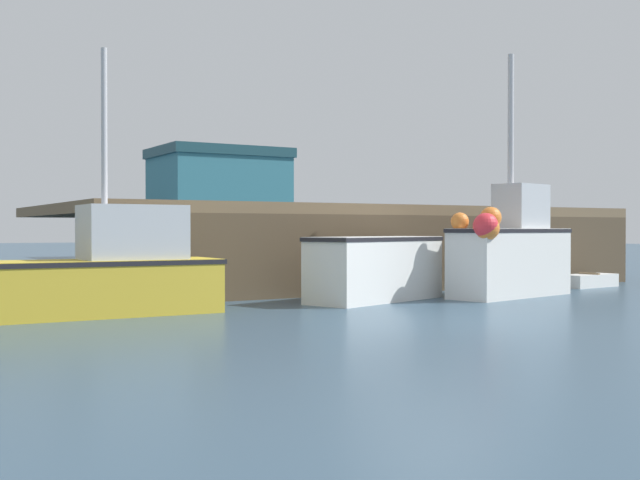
# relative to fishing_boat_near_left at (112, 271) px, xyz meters

# --- Properties ---
(ground) EXTENTS (120.00, 160.00, 0.10)m
(ground) POSITION_rel_fishing_boat_near_left_xyz_m (4.30, -3.50, -0.80)
(ground) COLOR #334C60
(pier) EXTENTS (14.74, 8.30, 2.05)m
(pier) POSITION_rel_fishing_boat_near_left_xyz_m (7.39, 4.78, 0.96)
(pier) COLOR brown
(pier) RESTS_ON ground
(fishing_boat_near_left) EXTENTS (3.95, 1.36, 4.55)m
(fishing_boat_near_left) POSITION_rel_fishing_boat_near_left_xyz_m (0.00, 0.00, 0.00)
(fishing_boat_near_left) COLOR gold
(fishing_boat_near_left) RESTS_ON ground
(fishing_boat_near_right) EXTENTS (3.54, 2.19, 1.32)m
(fishing_boat_near_right) POSITION_rel_fishing_boat_near_left_xyz_m (5.41, -0.06, -0.05)
(fishing_boat_near_right) COLOR silver
(fishing_boat_near_right) RESTS_ON ground
(fishing_boat_mid) EXTENTS (3.47, 1.91, 5.27)m
(fishing_boat_mid) POSITION_rel_fishing_boat_near_left_xyz_m (8.51, -0.69, 0.26)
(fishing_boat_mid) COLOR silver
(fishing_boat_mid) RESTS_ON ground
(rowboat) EXTENTS (1.70, 0.80, 0.37)m
(rowboat) POSITION_rel_fishing_boat_near_left_xyz_m (12.30, 0.45, -0.59)
(rowboat) COLOR white
(rowboat) RESTS_ON ground
(warehouse) EXTENTS (6.52, 5.06, 5.66)m
(warehouse) POSITION_rel_fishing_boat_near_left_xyz_m (12.61, 25.05, 2.10)
(warehouse) COLOR #2D6B7A
(warehouse) RESTS_ON ground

